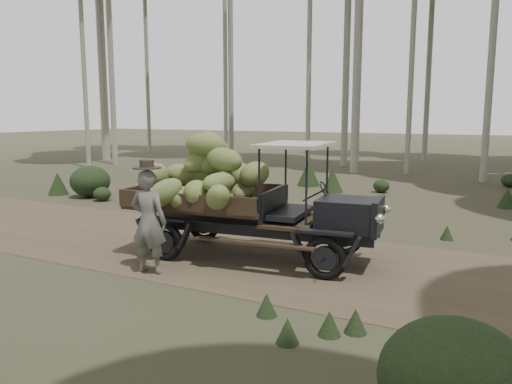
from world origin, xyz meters
TOP-DOWN VIEW (x-y plane):
  - ground at (0.00, 0.00)m, footprint 120.00×120.00m
  - dirt_track at (0.00, 0.00)m, footprint 70.00×4.00m
  - banana_truck at (-0.89, -0.22)m, footprint 4.71×2.42m
  - farmer at (-1.49, -1.65)m, footprint 0.67×0.51m
  - undergrowth at (-0.41, -1.40)m, footprint 20.62×23.66m

SIDE VIEW (x-z plane):
  - ground at x=0.00m, z-range 0.00..0.00m
  - dirt_track at x=0.00m, z-range 0.00..0.01m
  - undergrowth at x=-0.41m, z-range -0.15..1.13m
  - farmer at x=-1.49m, z-range -0.05..1.78m
  - banana_truck at x=-0.89m, z-range 0.16..2.48m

